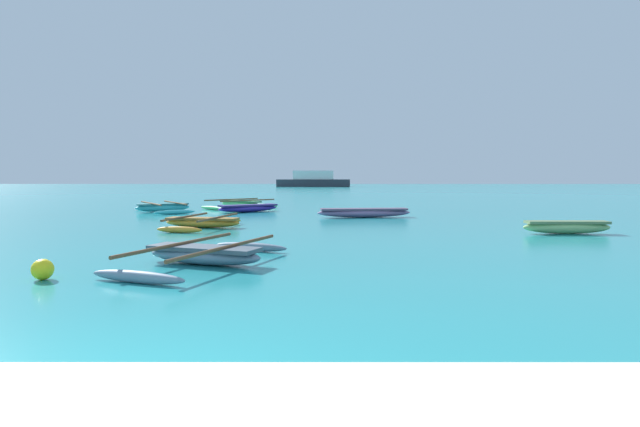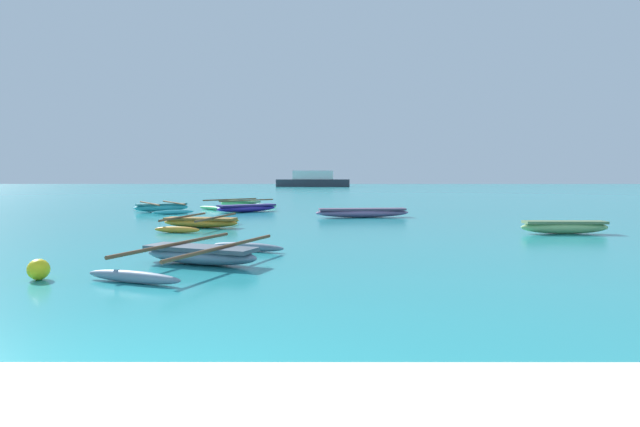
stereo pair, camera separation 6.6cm
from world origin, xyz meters
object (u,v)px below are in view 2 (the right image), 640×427
at_px(moored_boat_2, 247,208).
at_px(moored_boat_6, 240,204).
at_px(moored_boat_3, 201,255).
at_px(moored_boat_5, 565,227).
at_px(distant_ferry, 314,180).
at_px(moored_boat_4, 201,222).
at_px(mooring_buoy_0, 39,269).
at_px(moored_boat_1, 363,212).
at_px(moored_boat_0, 163,207).

height_order(moored_boat_2, moored_boat_6, moored_boat_6).
bearing_deg(moored_boat_3, moored_boat_5, 49.56).
bearing_deg(moored_boat_3, moored_boat_2, 115.97).
bearing_deg(distant_ferry, moored_boat_4, -92.21).
bearing_deg(mooring_buoy_0, moored_boat_4, 85.86).
xyz_separation_m(moored_boat_6, mooring_buoy_0, (-0.25, -18.76, -0.06)).
bearing_deg(moored_boat_4, moored_boat_6, 103.23).
relative_size(moored_boat_2, mooring_buoy_0, 8.59).
bearing_deg(moored_boat_2, moored_boat_1, -65.79).
xyz_separation_m(moored_boat_4, mooring_buoy_0, (-0.62, -8.55, -0.01)).
relative_size(moored_boat_4, mooring_buoy_0, 10.75).
xyz_separation_m(moored_boat_5, distant_ferry, (-8.57, 73.00, 0.93)).
xyz_separation_m(moored_boat_4, distant_ferry, (2.74, 71.14, 0.96)).
bearing_deg(moored_boat_0, moored_boat_1, -51.16).
bearing_deg(moored_boat_0, moored_boat_4, -95.57).
distance_m(moored_boat_6, distant_ferry, 61.02).
height_order(moored_boat_1, moored_boat_4, moored_boat_4).
xyz_separation_m(moored_boat_4, moored_boat_6, (-0.37, 10.21, 0.05)).
relative_size(moored_boat_2, moored_boat_6, 0.72).
height_order(moored_boat_2, mooring_buoy_0, moored_boat_2).
relative_size(moored_boat_6, mooring_buoy_0, 11.89).
bearing_deg(moored_boat_0, moored_boat_3, -101.33).
distance_m(moored_boat_0, moored_boat_4, 8.48).
bearing_deg(moored_boat_0, distant_ferry, 52.65).
relative_size(moored_boat_1, mooring_buoy_0, 11.47).
bearing_deg(mooring_buoy_0, moored_boat_1, 63.35).
xyz_separation_m(moored_boat_2, moored_boat_6, (-0.83, 2.76, 0.03)).
distance_m(moored_boat_2, moored_boat_6, 2.88).
bearing_deg(moored_boat_2, moored_boat_6, 72.03).
xyz_separation_m(moored_boat_5, mooring_buoy_0, (-11.93, -6.69, -0.04)).
xyz_separation_m(moored_boat_3, moored_boat_5, (9.62, 5.21, 0.03)).
bearing_deg(distant_ferry, moored_boat_2, -92.05).
bearing_deg(moored_boat_2, moored_boat_0, 142.87).
height_order(moored_boat_0, moored_boat_1, moored_boat_0).
relative_size(moored_boat_3, distant_ferry, 0.34).
bearing_deg(mooring_buoy_0, moored_boat_6, 89.24).
height_order(moored_boat_0, moored_boat_5, moored_boat_0).
distance_m(moored_boat_0, moored_boat_6, 4.23).
bearing_deg(moored_boat_6, moored_boat_0, -96.92).
bearing_deg(moored_boat_4, mooring_buoy_0, -82.97).
xyz_separation_m(moored_boat_3, mooring_buoy_0, (-2.32, -1.48, -0.02)).
height_order(moored_boat_1, moored_boat_2, moored_boat_1).
height_order(moored_boat_0, distant_ferry, distant_ferry).
relative_size(mooring_buoy_0, distant_ferry, 0.03).
distance_m(moored_boat_0, mooring_buoy_0, 16.47).
height_order(moored_boat_5, distant_ferry, distant_ferry).
height_order(moored_boat_5, mooring_buoy_0, moored_boat_5).
bearing_deg(moored_boat_3, moored_boat_4, 124.60).
xyz_separation_m(moored_boat_2, moored_boat_4, (-0.46, -7.45, -0.02)).
distance_m(moored_boat_4, distant_ferry, 71.20).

